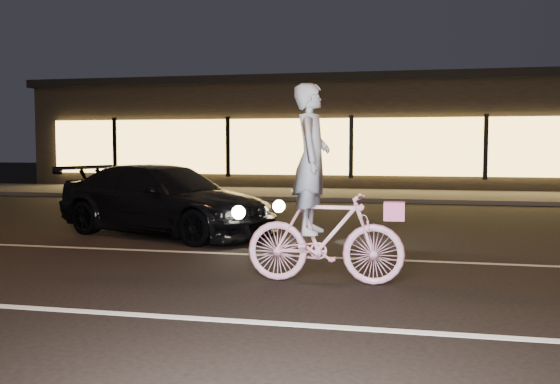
# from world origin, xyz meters

# --- Properties ---
(ground) EXTENTS (90.00, 90.00, 0.00)m
(ground) POSITION_xyz_m (0.00, 0.00, 0.00)
(ground) COLOR black
(ground) RESTS_ON ground
(lane_stripe_near) EXTENTS (60.00, 0.12, 0.01)m
(lane_stripe_near) POSITION_xyz_m (0.00, -1.50, 0.00)
(lane_stripe_near) COLOR silver
(lane_stripe_near) RESTS_ON ground
(lane_stripe_far) EXTENTS (60.00, 0.10, 0.01)m
(lane_stripe_far) POSITION_xyz_m (0.00, 2.00, 0.00)
(lane_stripe_far) COLOR gray
(lane_stripe_far) RESTS_ON ground
(sidewalk) EXTENTS (30.00, 4.00, 0.12)m
(sidewalk) POSITION_xyz_m (0.00, 13.00, 0.06)
(sidewalk) COLOR #383533
(sidewalk) RESTS_ON ground
(storefront) EXTENTS (25.40, 8.42, 4.20)m
(storefront) POSITION_xyz_m (0.00, 18.97, 2.15)
(storefront) COLOR black
(storefront) RESTS_ON ground
(cyclist) EXTENTS (1.91, 0.66, 2.40)m
(cyclist) POSITION_xyz_m (1.15, 0.30, 0.85)
(cyclist) COLOR #FF54A8
(cyclist) RESTS_ON ground
(sedan) EXTENTS (4.82, 3.25, 1.30)m
(sedan) POSITION_xyz_m (-2.30, 3.73, 0.65)
(sedan) COLOR black
(sedan) RESTS_ON ground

